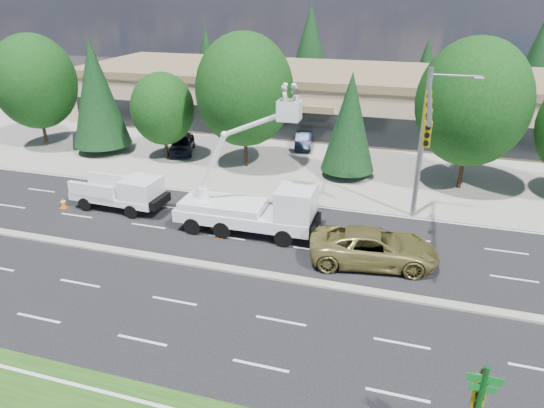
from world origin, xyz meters
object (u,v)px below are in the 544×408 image
(signal_mast, at_px, (425,130))
(bucket_truck, at_px, (258,203))
(minivan, at_px, (374,247))
(utility_pickup, at_px, (123,196))

(signal_mast, height_order, bucket_truck, signal_mast)
(signal_mast, relative_size, minivan, 1.57)
(signal_mast, distance_m, bucket_truck, 9.87)
(minivan, bearing_deg, signal_mast, -31.83)
(bucket_truck, bearing_deg, signal_mast, 17.72)
(signal_mast, height_order, utility_pickup, signal_mast)
(bucket_truck, bearing_deg, minivan, -12.70)
(bucket_truck, distance_m, minivan, 6.88)
(bucket_truck, xyz_separation_m, minivan, (6.66, -1.41, -0.99))
(signal_mast, bearing_deg, minivan, -113.19)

